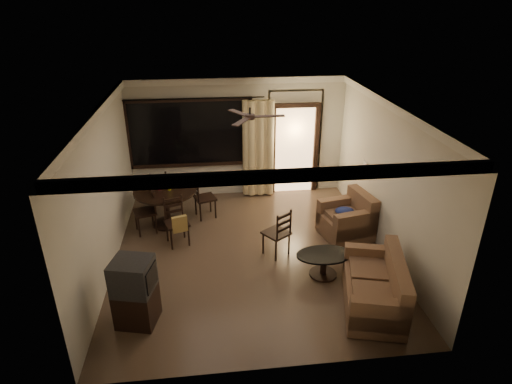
{
  "coord_description": "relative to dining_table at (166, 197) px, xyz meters",
  "views": [
    {
      "loc": [
        -0.71,
        -6.81,
        4.49
      ],
      "look_at": [
        0.12,
        0.2,
        1.19
      ],
      "focal_mm": 30.0,
      "sensor_mm": 36.0,
      "label": 1
    }
  ],
  "objects": [
    {
      "name": "dining_chair_north",
      "position": [
        -0.24,
        0.75,
        -0.35
      ],
      "size": [
        0.53,
        0.53,
        0.95
      ],
      "rotation": [
        0.0,
        0.0,
        3.45
      ],
      "color": "black",
      "rests_on": "ground"
    },
    {
      "name": "dining_chair_east",
      "position": [
        0.8,
        0.25,
        -0.35
      ],
      "size": [
        0.53,
        0.53,
        0.95
      ],
      "rotation": [
        0.0,
        0.0,
        1.88
      ],
      "color": "black",
      "rests_on": "ground"
    },
    {
      "name": "dining_chair_west",
      "position": [
        -0.4,
        -0.26,
        -0.35
      ],
      "size": [
        0.53,
        0.53,
        0.95
      ],
      "rotation": [
        0.0,
        0.0,
        -1.26
      ],
      "color": "black",
      "rests_on": "ground"
    },
    {
      "name": "side_chair",
      "position": [
        2.11,
        -1.41,
        -0.35
      ],
      "size": [
        0.59,
        0.59,
        0.96
      ],
      "rotation": [
        0.0,
        0.0,
        3.76
      ],
      "color": "black",
      "rests_on": "ground"
    },
    {
      "name": "tv_cabinet",
      "position": [
        -0.23,
        -2.97,
        -0.09
      ],
      "size": [
        0.66,
        0.63,
        1.07
      ],
      "rotation": [
        0.0,
        0.0,
        -0.24
      ],
      "color": "black",
      "rests_on": "ground"
    },
    {
      "name": "armchair",
      "position": [
        3.65,
        -0.91,
        -0.26
      ],
      "size": [
        1.05,
        1.05,
        0.9
      ],
      "rotation": [
        0.0,
        0.0,
        0.21
      ],
      "color": "#4A2B22",
      "rests_on": "ground"
    },
    {
      "name": "dining_table",
      "position": [
        0.0,
        0.0,
        0.0
      ],
      "size": [
        1.29,
        1.29,
        1.02
      ],
      "rotation": [
        0.0,
        0.0,
        0.31
      ],
      "color": "black",
      "rests_on": "ground"
    },
    {
      "name": "room_shell",
      "position": [
        2.23,
        0.43,
        1.2
      ],
      "size": [
        5.5,
        6.7,
        5.5
      ],
      "color": "beige",
      "rests_on": "ground"
    },
    {
      "name": "coffee_table",
      "position": [
        2.82,
        -2.16,
        -0.35
      ],
      "size": [
        0.98,
        0.59,
        0.43
      ],
      "rotation": [
        0.0,
        0.0,
        -0.14
      ],
      "color": "black",
      "rests_on": "ground"
    },
    {
      "name": "sofa",
      "position": [
        3.42,
        -3.06,
        -0.3
      ],
      "size": [
        1.2,
        1.73,
        0.84
      ],
      "rotation": [
        0.0,
        0.0,
        -0.25
      ],
      "color": "#4A2B22",
      "rests_on": "ground"
    },
    {
      "name": "dining_chair_south",
      "position": [
        0.26,
        -0.82,
        -0.33
      ],
      "size": [
        0.53,
        0.56,
        0.95
      ],
      "rotation": [
        0.0,
        0.0,
        0.31
      ],
      "color": "black",
      "rests_on": "ground"
    },
    {
      "name": "ground",
      "position": [
        1.63,
        -1.34,
        -0.63
      ],
      "size": [
        5.5,
        5.5,
        0.0
      ],
      "primitive_type": "plane",
      "color": "#7F6651",
      "rests_on": "ground"
    }
  ]
}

